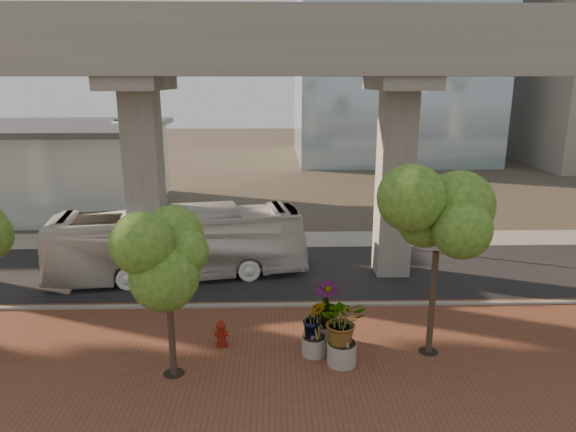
{
  "coord_description": "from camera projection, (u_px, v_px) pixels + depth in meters",
  "views": [
    {
      "loc": [
        0.22,
        -22.24,
        9.49
      ],
      "look_at": [
        0.79,
        0.5,
        3.39
      ],
      "focal_mm": 32.0,
      "sensor_mm": 36.0,
      "label": 1
    }
  ],
  "objects": [
    {
      "name": "street_tree_near_west",
      "position": [
        167.0,
        259.0,
        15.93
      ],
      "size": [
        3.29,
        3.29,
        5.53
      ],
      "color": "#4C392B",
      "rests_on": "ground"
    },
    {
      "name": "street_tree_near_east",
      "position": [
        439.0,
        217.0,
        17.03
      ],
      "size": [
        4.2,
        4.2,
        6.93
      ],
      "color": "#4C392B",
      "rests_on": "ground"
    },
    {
      "name": "curb_strip",
      "position": [
        271.0,
        306.0,
        21.98
      ],
      "size": [
        70.0,
        0.25,
        0.16
      ],
      "primitive_type": "cube",
      "color": "gray",
      "rests_on": "ground"
    },
    {
      "name": "far_sidewalk",
      "position": [
        272.0,
        240.0,
        31.16
      ],
      "size": [
        90.0,
        3.0,
        0.06
      ],
      "primitive_type": "cube",
      "color": "gray",
      "rests_on": "ground"
    },
    {
      "name": "streetlamp_east",
      "position": [
        412.0,
        158.0,
        27.94
      ],
      "size": [
        0.45,
        1.31,
        9.07
      ],
      "color": "#313237",
      "rests_on": "ground"
    },
    {
      "name": "planter_left",
      "position": [
        314.0,
        321.0,
        17.83
      ],
      "size": [
        1.92,
        1.92,
        2.11
      ],
      "color": "#A6A295",
      "rests_on": "ground"
    },
    {
      "name": "transit_viaduct",
      "position": [
        270.0,
        127.0,
        23.97
      ],
      "size": [
        72.0,
        5.6,
        12.4
      ],
      "color": "gray",
      "rests_on": "ground"
    },
    {
      "name": "station_pavilion",
      "position": [
        3.0,
        166.0,
        38.06
      ],
      "size": [
        23.0,
        13.0,
        6.3
      ],
      "color": "silver",
      "rests_on": "ground"
    },
    {
      "name": "transit_bus",
      "position": [
        179.0,
        244.0,
        24.96
      ],
      "size": [
        12.61,
        4.87,
        3.43
      ],
      "primitive_type": "imported",
      "rotation": [
        0.0,
        0.0,
        1.74
      ],
      "color": "silver",
      "rests_on": "ground"
    },
    {
      "name": "fire_hydrant",
      "position": [
        221.0,
        333.0,
        18.63
      ],
      "size": [
        0.5,
        0.45,
        1.01
      ],
      "color": "maroon",
      "rests_on": "ground"
    },
    {
      "name": "planter_right",
      "position": [
        326.0,
        306.0,
        18.67
      ],
      "size": [
        2.19,
        2.19,
        2.34
      ],
      "color": "#A09C90",
      "rests_on": "ground"
    },
    {
      "name": "streetlamp_west",
      "position": [
        124.0,
        174.0,
        28.96
      ],
      "size": [
        0.36,
        1.06,
        7.35
      ],
      "color": "#2E2F33",
      "rests_on": "ground"
    },
    {
      "name": "ground",
      "position": [
        271.0,
        289.0,
        23.93
      ],
      "size": [
        160.0,
        160.0,
        0.0
      ],
      "primitive_type": "plane",
      "color": "#3A342A",
      "rests_on": "ground"
    },
    {
      "name": "asphalt_road",
      "position": [
        272.0,
        273.0,
        25.86
      ],
      "size": [
        90.0,
        8.0,
        0.04
      ],
      "primitive_type": "cube",
      "color": "black",
      "rests_on": "ground"
    },
    {
      "name": "planter_front",
      "position": [
        343.0,
        324.0,
        17.18
      ],
      "size": [
        2.23,
        2.23,
        2.45
      ],
      "color": "gray",
      "rests_on": "ground"
    },
    {
      "name": "brick_plaza",
      "position": [
        270.0,
        388.0,
        16.2
      ],
      "size": [
        70.0,
        13.0,
        0.06
      ],
      "primitive_type": "cube",
      "color": "brown",
      "rests_on": "ground"
    }
  ]
}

